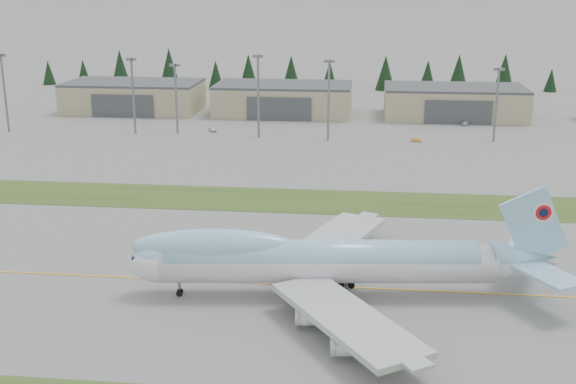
# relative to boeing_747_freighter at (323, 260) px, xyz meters

# --- Properties ---
(ground) EXTENTS (7000.00, 7000.00, 0.00)m
(ground) POSITION_rel_boeing_747_freighter_xyz_m (-8.83, 3.45, -5.79)
(ground) COLOR slate
(ground) RESTS_ON ground
(grass_strip_far) EXTENTS (400.00, 18.00, 0.08)m
(grass_strip_far) POSITION_rel_boeing_747_freighter_xyz_m (-8.83, 48.45, -5.79)
(grass_strip_far) COLOR #304A1A
(grass_strip_far) RESTS_ON ground
(taxiway_line_main) EXTENTS (400.00, 0.40, 0.02)m
(taxiway_line_main) POSITION_rel_boeing_747_freighter_xyz_m (-8.83, 3.45, -5.79)
(taxiway_line_main) COLOR gold
(taxiway_line_main) RESTS_ON ground
(boeing_747_freighter) EXTENTS (66.85, 57.29, 17.57)m
(boeing_747_freighter) POSITION_rel_boeing_747_freighter_xyz_m (0.00, 0.00, 0.00)
(boeing_747_freighter) COLOR silver
(boeing_747_freighter) RESTS_ON ground
(hangar_left) EXTENTS (48.00, 26.60, 10.80)m
(hangar_left) POSITION_rel_boeing_747_freighter_xyz_m (-78.83, 153.34, -0.40)
(hangar_left) COLOR #998F6B
(hangar_left) RESTS_ON ground
(hangar_center) EXTENTS (48.00, 26.60, 10.80)m
(hangar_center) POSITION_rel_boeing_747_freighter_xyz_m (-23.83, 153.34, -0.40)
(hangar_center) COLOR #998F6B
(hangar_center) RESTS_ON ground
(hangar_right) EXTENTS (48.00, 26.60, 10.80)m
(hangar_right) POSITION_rel_boeing_747_freighter_xyz_m (36.17, 153.34, -0.40)
(hangar_right) COLOR #998F6B
(hangar_right) RESTS_ON ground
(floodlight_masts) EXTENTS (153.56, 8.57, 24.95)m
(floodlight_masts) POSITION_rel_boeing_747_freighter_xyz_m (-36.22, 113.24, 10.49)
(floodlight_masts) COLOR slate
(floodlight_masts) RESTS_ON ground
(service_vehicle_a) EXTENTS (3.57, 4.20, 1.36)m
(service_vehicle_a) POSITION_rel_boeing_747_freighter_xyz_m (-42.68, 119.77, -5.79)
(service_vehicle_a) COLOR silver
(service_vehicle_a) RESTS_ON ground
(service_vehicle_b) EXTENTS (3.26, 1.18, 1.07)m
(service_vehicle_b) POSITION_rel_boeing_747_freighter_xyz_m (20.89, 111.70, -5.79)
(service_vehicle_b) COLOR gold
(service_vehicle_b) RESTS_ON ground
(service_vehicle_c) EXTENTS (3.27, 4.72, 1.27)m
(service_vehicle_c) POSITION_rel_boeing_747_freighter_xyz_m (38.52, 138.94, -5.79)
(service_vehicle_c) COLOR #AAA9AE
(service_vehicle_c) RESTS_ON ground
(conifer_belt) EXTENTS (271.87, 15.44, 16.95)m
(conifer_belt) POSITION_rel_boeing_747_freighter_xyz_m (-6.51, 215.14, 1.65)
(conifer_belt) COLOR black
(conifer_belt) RESTS_ON ground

